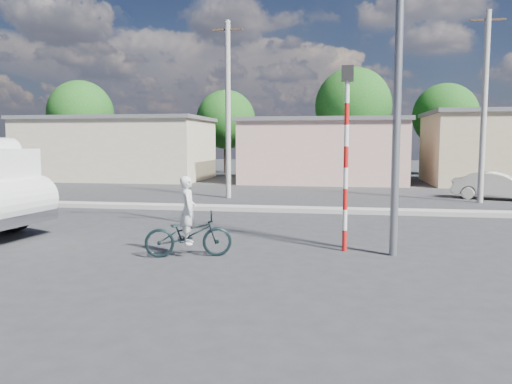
% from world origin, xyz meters
% --- Properties ---
extents(ground_plane, '(120.00, 120.00, 0.00)m').
position_xyz_m(ground_plane, '(0.00, 0.00, 0.00)').
color(ground_plane, '#2C2C2E').
rests_on(ground_plane, ground).
extents(median, '(40.00, 0.80, 0.16)m').
position_xyz_m(median, '(0.00, 8.00, 0.08)').
color(median, '#99968E').
rests_on(median, ground).
extents(bicycle, '(2.08, 1.21, 1.03)m').
position_xyz_m(bicycle, '(-0.31, 0.31, 0.52)').
color(bicycle, black).
rests_on(bicycle, ground).
extents(cyclist, '(0.51, 0.64, 1.54)m').
position_xyz_m(cyclist, '(-0.31, 0.31, 0.77)').
color(cyclist, silver).
rests_on(cyclist, ground).
extents(car_cream, '(3.95, 2.50, 1.23)m').
position_xyz_m(car_cream, '(10.06, 13.39, 0.61)').
color(car_cream, beige).
rests_on(car_cream, ground).
extents(traffic_pole, '(0.28, 0.18, 4.36)m').
position_xyz_m(traffic_pole, '(3.20, 1.50, 2.59)').
color(traffic_pole, red).
rests_on(traffic_pole, ground).
extents(streetlight, '(2.34, 0.22, 9.00)m').
position_xyz_m(streetlight, '(4.14, 1.20, 4.96)').
color(streetlight, slate).
rests_on(streetlight, ground).
extents(building_row, '(37.80, 7.30, 4.44)m').
position_xyz_m(building_row, '(1.10, 22.00, 2.13)').
color(building_row, '#BDB38E').
rests_on(building_row, ground).
extents(tree_row, '(51.24, 7.43, 8.42)m').
position_xyz_m(tree_row, '(7.45, 28.53, 4.96)').
color(tree_row, '#38281E').
rests_on(tree_row, ground).
extents(utility_poles, '(35.40, 0.24, 8.00)m').
position_xyz_m(utility_poles, '(3.25, 12.00, 4.07)').
color(utility_poles, '#99968E').
rests_on(utility_poles, ground).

